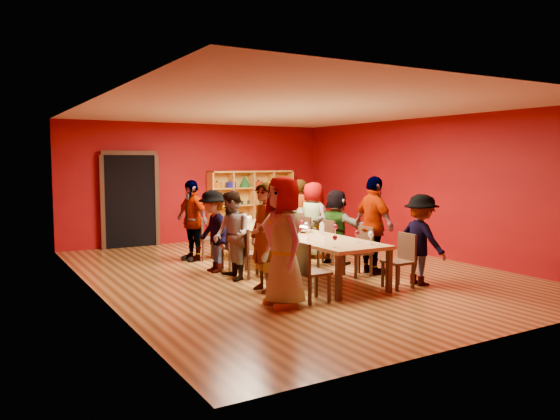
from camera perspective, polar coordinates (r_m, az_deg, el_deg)
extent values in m
cube|color=brown|center=(10.29, 1.10, -6.50)|extent=(7.10, 9.10, 0.02)
cube|color=#6E0507|center=(14.13, -8.48, 2.83)|extent=(7.10, 0.02, 3.00)
cube|color=#6E0507|center=(6.68, 21.75, -0.16)|extent=(7.10, 0.02, 3.00)
cube|color=#6E0507|center=(8.79, -18.81, 1.15)|extent=(0.02, 9.10, 3.00)
cube|color=#6E0507|center=(12.29, 15.24, 2.34)|extent=(0.02, 9.10, 3.00)
cube|color=silver|center=(10.11, 1.14, 10.50)|extent=(7.10, 9.10, 0.02)
cube|color=#AA7E47|center=(10.16, 1.11, -2.47)|extent=(1.10, 4.50, 0.06)
cube|color=#311B10|center=(8.18, 6.15, -7.06)|extent=(0.08, 0.08, 0.69)
cube|color=#311B10|center=(11.90, -6.39, -3.19)|extent=(0.08, 0.08, 0.69)
cube|color=#311B10|center=(8.79, 11.32, -6.27)|extent=(0.08, 0.08, 0.69)
cube|color=#311B10|center=(12.32, -2.21, -2.86)|extent=(0.08, 0.08, 0.69)
cube|color=black|center=(13.52, -15.44, 0.89)|extent=(1.20, 0.14, 2.20)
cube|color=#311B10|center=(13.41, -15.48, 5.77)|extent=(1.32, 0.06, 0.10)
cube|color=#311B10|center=(13.30, -18.07, 0.75)|extent=(0.10, 0.06, 2.20)
cube|color=#311B10|center=(13.63, -12.72, 0.99)|extent=(0.10, 0.06, 2.20)
cube|color=gold|center=(14.04, -7.26, 0.38)|extent=(0.04, 0.40, 1.80)
cube|color=gold|center=(15.11, 1.00, 0.76)|extent=(0.04, 0.40, 1.80)
cube|color=gold|center=(14.49, -3.00, 4.05)|extent=(2.40, 0.40, 0.04)
cube|color=gold|center=(14.64, -2.96, -2.86)|extent=(2.40, 0.40, 0.04)
cube|color=gold|center=(14.71, -3.32, 0.63)|extent=(2.40, 0.02, 1.80)
cube|color=gold|center=(14.58, -2.97, -1.18)|extent=(2.36, 0.38, 0.03)
cube|color=gold|center=(14.54, -2.98, 0.58)|extent=(2.36, 0.38, 0.03)
cube|color=gold|center=(14.51, -2.99, 2.35)|extent=(2.36, 0.38, 0.03)
cube|color=gold|center=(14.27, -5.12, 0.48)|extent=(0.03, 0.38, 1.76)
cube|color=gold|center=(14.54, -2.98, 0.58)|extent=(0.03, 0.38, 1.76)
cube|color=gold|center=(14.82, -0.92, 0.68)|extent=(0.03, 0.38, 1.76)
cylinder|color=#CF6B0C|center=(14.07, -6.61, 2.60)|extent=(0.26, 0.26, 0.15)
sphere|color=black|center=(14.07, -6.62, 2.99)|extent=(0.05, 0.05, 0.05)
cylinder|color=#161B9C|center=(14.24, -5.14, 2.64)|extent=(0.26, 0.26, 0.15)
sphere|color=black|center=(14.23, -5.14, 3.03)|extent=(0.05, 0.05, 0.05)
cylinder|color=#1A682B|center=(14.41, -3.70, 2.55)|extent=(0.26, 0.26, 0.08)
cone|color=#1A682B|center=(14.41, -3.70, 3.14)|extent=(0.24, 0.24, 0.22)
cylinder|color=#A92B13|center=(14.60, -2.29, 2.72)|extent=(0.26, 0.26, 0.15)
sphere|color=black|center=(14.59, -2.29, 3.10)|extent=(0.05, 0.05, 0.05)
cylinder|color=gold|center=(14.79, -0.92, 2.76)|extent=(0.26, 0.26, 0.15)
sphere|color=black|center=(14.78, -0.92, 3.13)|extent=(0.05, 0.05, 0.05)
cylinder|color=#CF6B0C|center=(14.99, 0.41, 2.80)|extent=(0.26, 0.26, 0.15)
sphere|color=black|center=(14.98, 0.41, 3.16)|extent=(0.05, 0.05, 0.05)
cylinder|color=#192E1F|center=(14.14, -6.65, -1.15)|extent=(0.07, 0.07, 0.10)
cylinder|color=#192E1F|center=(14.21, -5.96, -1.11)|extent=(0.07, 0.07, 0.10)
cylinder|color=#192E1F|center=(14.29, -5.29, -1.07)|extent=(0.07, 0.07, 0.10)
cylinder|color=#192E1F|center=(14.37, -4.62, -1.03)|extent=(0.07, 0.07, 0.10)
cylinder|color=#192E1F|center=(14.45, -3.96, -0.99)|extent=(0.07, 0.07, 0.10)
cylinder|color=#192E1F|center=(14.53, -3.30, -0.95)|extent=(0.07, 0.07, 0.10)
cylinder|color=#192E1F|center=(14.62, -2.66, -0.91)|extent=(0.07, 0.07, 0.10)
cylinder|color=#192E1F|center=(14.70, -2.02, -0.87)|extent=(0.07, 0.07, 0.10)
cylinder|color=#192E1F|center=(14.79, -1.39, -0.83)|extent=(0.07, 0.07, 0.10)
cylinder|color=#192E1F|center=(14.88, -0.76, -0.80)|extent=(0.07, 0.07, 0.10)
cylinder|color=#192E1F|center=(14.97, -0.15, -0.76)|extent=(0.07, 0.07, 0.10)
cylinder|color=#192E1F|center=(15.06, 0.46, -0.72)|extent=(0.07, 0.07, 0.10)
cylinder|color=#192E1F|center=(14.09, -6.67, 0.67)|extent=(0.07, 0.07, 0.10)
cylinder|color=#192E1F|center=(14.17, -5.98, 0.70)|extent=(0.07, 0.07, 0.10)
cylinder|color=#192E1F|center=(14.25, -5.30, 0.73)|extent=(0.07, 0.07, 0.10)
cylinder|color=#192E1F|center=(14.33, -4.63, 0.76)|extent=(0.07, 0.07, 0.10)
cylinder|color=#192E1F|center=(14.41, -3.97, 0.79)|extent=(0.07, 0.07, 0.10)
cylinder|color=#192E1F|center=(14.49, -3.31, 0.82)|extent=(0.07, 0.07, 0.10)
cylinder|color=#192E1F|center=(14.57, -2.67, 0.85)|extent=(0.07, 0.07, 0.10)
cylinder|color=#192E1F|center=(14.66, -2.03, 0.88)|extent=(0.07, 0.07, 0.10)
cylinder|color=#192E1F|center=(14.75, -1.39, 0.90)|extent=(0.07, 0.07, 0.10)
cylinder|color=#192E1F|center=(14.84, -0.77, 0.93)|extent=(0.07, 0.07, 0.10)
cylinder|color=#192E1F|center=(14.93, -0.15, 0.96)|extent=(0.07, 0.07, 0.10)
cylinder|color=#192E1F|center=(15.02, 0.46, 0.99)|extent=(0.07, 0.07, 0.10)
cube|color=#311B10|center=(8.11, 3.49, -6.54)|extent=(0.42, 0.42, 0.04)
cube|color=#311B10|center=(7.96, 2.36, -5.00)|extent=(0.04, 0.40, 0.44)
cube|color=#311B10|center=(7.93, 3.14, -8.48)|extent=(0.04, 0.04, 0.41)
cube|color=#311B10|center=(8.12, 5.16, -8.17)|extent=(0.04, 0.04, 0.41)
cube|color=#311B10|center=(8.21, 1.82, -8.00)|extent=(0.04, 0.04, 0.41)
cube|color=#311B10|center=(8.39, 3.80, -7.72)|extent=(0.04, 0.04, 0.41)
imported|color=#4C4B50|center=(7.75, 0.40, -3.33)|extent=(0.56, 0.94, 1.86)
cube|color=#311B10|center=(8.87, 0.18, -5.50)|extent=(0.42, 0.42, 0.04)
cube|color=#311B10|center=(8.74, -0.90, -4.07)|extent=(0.04, 0.40, 0.44)
cube|color=#311B10|center=(8.69, -0.22, -7.25)|extent=(0.04, 0.04, 0.41)
cube|color=#311B10|center=(8.86, 1.69, -7.00)|extent=(0.04, 0.04, 0.41)
cube|color=#311B10|center=(8.98, -1.32, -6.84)|extent=(0.04, 0.04, 0.41)
cube|color=#311B10|center=(9.14, 0.56, -6.62)|extent=(0.04, 0.04, 0.41)
imported|color=silver|center=(8.64, -1.70, -2.86)|extent=(0.48, 0.64, 1.74)
cube|color=#311B10|center=(9.74, -2.85, -4.54)|extent=(0.42, 0.42, 0.04)
cube|color=#311B10|center=(9.62, -3.86, -3.22)|extent=(0.04, 0.40, 0.44)
cube|color=#311B10|center=(9.56, -3.28, -6.10)|extent=(0.04, 0.04, 0.41)
cube|color=#311B10|center=(9.71, -1.48, -5.91)|extent=(0.04, 0.04, 0.41)
cube|color=#311B10|center=(9.85, -4.18, -5.76)|extent=(0.04, 0.04, 0.41)
cube|color=#311B10|center=(10.01, -2.43, -5.58)|extent=(0.04, 0.04, 0.41)
imported|color=#D38D90|center=(9.51, -5.05, -2.66)|extent=(0.47, 0.79, 1.56)
cube|color=#311B10|center=(10.42, -4.82, -3.90)|extent=(0.42, 0.42, 0.04)
cube|color=#311B10|center=(10.31, -5.78, -2.66)|extent=(0.04, 0.40, 0.44)
cube|color=#311B10|center=(10.24, -5.26, -5.35)|extent=(0.04, 0.04, 0.41)
cube|color=#311B10|center=(10.39, -3.55, -5.19)|extent=(0.04, 0.04, 0.41)
cube|color=#311B10|center=(10.54, -6.04, -5.05)|extent=(0.04, 0.04, 0.41)
cube|color=#311B10|center=(10.69, -4.38, -4.89)|extent=(0.04, 0.04, 0.41)
imported|color=#525257|center=(10.20, -6.98, -2.21)|extent=(0.43, 1.00, 1.53)
cube|color=#311B10|center=(11.60, -7.59, -2.99)|extent=(0.42, 0.42, 0.04)
cube|color=#311B10|center=(11.49, -8.48, -1.87)|extent=(0.04, 0.40, 0.44)
cube|color=#311B10|center=(11.41, -8.03, -4.28)|extent=(0.04, 0.04, 0.41)
cube|color=#311B10|center=(11.54, -6.47, -4.15)|extent=(0.04, 0.04, 0.41)
cube|color=#311B10|center=(11.72, -8.66, -4.03)|extent=(0.04, 0.04, 0.41)
cube|color=#311B10|center=(11.85, -7.13, -3.91)|extent=(0.04, 0.04, 0.41)
imported|color=silver|center=(11.42, -9.20, -1.08)|extent=(0.66, 1.06, 1.68)
cube|color=#311B10|center=(9.12, 12.23, -5.32)|extent=(0.42, 0.42, 0.04)
cube|color=#311B10|center=(9.21, 13.13, -3.73)|extent=(0.04, 0.40, 0.44)
cube|color=#311B10|center=(8.93, 12.13, -7.02)|extent=(0.04, 0.04, 0.41)
cube|color=#311B10|center=(9.16, 13.71, -6.75)|extent=(0.04, 0.04, 0.41)
cube|color=#311B10|center=(9.18, 10.69, -6.66)|extent=(0.04, 0.04, 0.41)
cube|color=#311B10|center=(9.40, 12.26, -6.41)|extent=(0.04, 0.04, 0.41)
imported|color=#567AB1|center=(9.41, 14.52, -3.02)|extent=(0.43, 0.99, 1.52)
cube|color=#311B10|center=(9.91, 8.11, -4.42)|extent=(0.42, 0.42, 0.04)
cube|color=#311B10|center=(9.99, 8.98, -2.96)|extent=(0.04, 0.40, 0.44)
cube|color=#311B10|center=(9.71, 7.93, -5.96)|extent=(0.04, 0.04, 0.41)
cube|color=#311B10|center=(9.92, 9.48, -5.74)|extent=(0.04, 0.04, 0.41)
cube|color=#311B10|center=(9.98, 6.71, -5.65)|extent=(0.04, 0.04, 0.41)
cube|color=#311B10|center=(10.18, 8.25, -5.44)|extent=(0.04, 0.04, 0.41)
imported|color=pink|center=(10.07, 9.78, -1.60)|extent=(0.54, 1.08, 1.79)
cube|color=#311B10|center=(10.83, 4.27, -3.55)|extent=(0.42, 0.42, 0.04)
cube|color=#311B10|center=(10.90, 5.10, -2.22)|extent=(0.04, 0.40, 0.44)
cube|color=#311B10|center=(10.63, 4.03, -4.94)|extent=(0.04, 0.04, 0.41)
cube|color=#311B10|center=(10.83, 5.52, -4.77)|extent=(0.04, 0.04, 0.41)
cube|color=#311B10|center=(10.91, 3.02, -4.67)|extent=(0.04, 0.04, 0.41)
cube|color=#311B10|center=(11.10, 4.49, -4.51)|extent=(0.04, 0.04, 0.41)
imported|color=#121632|center=(11.00, 5.91, -1.74)|extent=(0.78, 1.45, 1.50)
cube|color=#311B10|center=(11.53, 1.88, -3.00)|extent=(0.42, 0.42, 0.04)
cube|color=#311B10|center=(11.60, 2.68, -1.76)|extent=(0.04, 0.40, 0.44)
cube|color=#311B10|center=(11.33, 1.61, -4.29)|extent=(0.04, 0.04, 0.41)
cube|color=#311B10|center=(11.51, 3.05, -4.15)|extent=(0.04, 0.04, 0.41)
cube|color=#311B10|center=(11.62, 0.72, -4.06)|extent=(0.04, 0.04, 0.41)
cube|color=#311B10|center=(11.80, 2.14, -3.92)|extent=(0.04, 0.04, 0.41)
imported|color=pink|center=(11.69, 3.49, -1.03)|extent=(0.57, 0.86, 1.62)
cube|color=#311B10|center=(11.95, 0.61, -2.70)|extent=(0.42, 0.42, 0.04)
cube|color=#311B10|center=(12.02, 1.39, -1.51)|extent=(0.04, 0.40, 0.44)
cube|color=#311B10|center=(11.75, 0.32, -3.95)|extent=(0.04, 0.04, 0.41)
cube|color=#311B10|center=(11.93, 1.73, -3.81)|extent=(0.04, 0.04, 0.41)
cube|color=#311B10|center=(12.04, -0.51, -3.72)|extent=(0.04, 0.04, 0.41)
cube|color=#311B10|center=(12.21, 0.88, -3.60)|extent=(0.04, 0.04, 0.41)
imported|color=#141939|center=(12.11, 2.25, -0.70)|extent=(0.45, 0.61, 1.66)
cylinder|color=silver|center=(11.05, -0.03, -1.66)|extent=(0.06, 0.06, 0.01)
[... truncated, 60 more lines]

